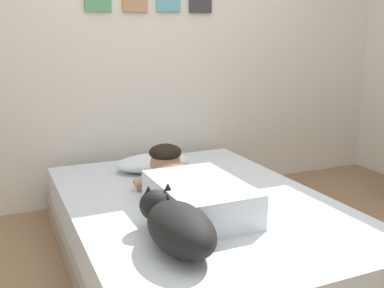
{
  "coord_description": "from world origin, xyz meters",
  "views": [
    {
      "loc": [
        -1.16,
        -1.91,
        1.26
      ],
      "look_at": [
        -0.04,
        0.6,
        0.61
      ],
      "focal_mm": 41.97,
      "sensor_mm": 36.0,
      "label": 1
    }
  ],
  "objects_px": {
    "person_lying": "(189,187)",
    "dog": "(177,225)",
    "coffee_cup": "(197,173)",
    "cell_phone": "(243,200)",
    "pillow": "(153,162)",
    "bed": "(198,229)"
  },
  "relations": [
    {
      "from": "dog",
      "to": "coffee_cup",
      "type": "distance_m",
      "value": 0.99
    },
    {
      "from": "cell_phone",
      "to": "pillow",
      "type": "bearing_deg",
      "value": 108.44
    },
    {
      "from": "person_lying",
      "to": "coffee_cup",
      "type": "relative_size",
      "value": 7.36
    },
    {
      "from": "bed",
      "to": "person_lying",
      "type": "height_order",
      "value": "person_lying"
    },
    {
      "from": "bed",
      "to": "coffee_cup",
      "type": "height_order",
      "value": "coffee_cup"
    },
    {
      "from": "pillow",
      "to": "dog",
      "type": "distance_m",
      "value": 1.2
    },
    {
      "from": "bed",
      "to": "pillow",
      "type": "bearing_deg",
      "value": 93.47
    },
    {
      "from": "coffee_cup",
      "to": "cell_phone",
      "type": "relative_size",
      "value": 0.89
    },
    {
      "from": "dog",
      "to": "cell_phone",
      "type": "xyz_separation_m",
      "value": [
        0.56,
        0.37,
        -0.1
      ]
    },
    {
      "from": "person_lying",
      "to": "cell_phone",
      "type": "relative_size",
      "value": 6.57
    },
    {
      "from": "person_lying",
      "to": "dog",
      "type": "distance_m",
      "value": 0.5
    },
    {
      "from": "coffee_cup",
      "to": "person_lying",
      "type": "bearing_deg",
      "value": -120.3
    },
    {
      "from": "pillow",
      "to": "coffee_cup",
      "type": "height_order",
      "value": "pillow"
    },
    {
      "from": "cell_phone",
      "to": "person_lying",
      "type": "bearing_deg",
      "value": 168.77
    },
    {
      "from": "bed",
      "to": "person_lying",
      "type": "bearing_deg",
      "value": -144.14
    },
    {
      "from": "person_lying",
      "to": "coffee_cup",
      "type": "bearing_deg",
      "value": 59.7
    },
    {
      "from": "bed",
      "to": "cell_phone",
      "type": "xyz_separation_m",
      "value": [
        0.22,
        -0.12,
        0.19
      ]
    },
    {
      "from": "dog",
      "to": "coffee_cup",
      "type": "relative_size",
      "value": 4.6
    },
    {
      "from": "coffee_cup",
      "to": "cell_phone",
      "type": "distance_m",
      "value": 0.49
    },
    {
      "from": "dog",
      "to": "cell_phone",
      "type": "relative_size",
      "value": 4.11
    },
    {
      "from": "pillow",
      "to": "bed",
      "type": "bearing_deg",
      "value": -86.53
    },
    {
      "from": "person_lying",
      "to": "coffee_cup",
      "type": "height_order",
      "value": "person_lying"
    }
  ]
}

